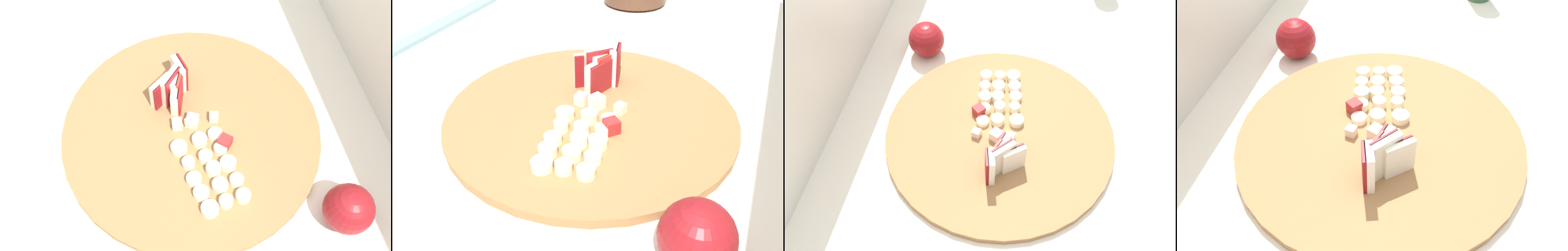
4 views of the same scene
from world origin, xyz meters
TOP-DOWN VIEW (x-y plane):
  - tile_backsplash at (0.00, 0.43)m, footprint 2.40×0.04m
  - cutting_board at (0.01, 0.08)m, footprint 0.46×0.46m
  - apple_wedge_fan at (-0.06, 0.06)m, footprint 0.09×0.07m
  - apple_dice_pile at (0.02, 0.09)m, footprint 0.09×0.10m
  - banana_slice_rows at (0.10, 0.09)m, footprint 0.16×0.11m
  - whole_apple at (0.22, 0.28)m, footprint 0.08×0.08m

SIDE VIEW (x-z plane):
  - tile_backsplash at x=0.00m, z-range 0.00..1.37m
  - cutting_board at x=0.01m, z-range 0.87..0.88m
  - banana_slice_rows at x=0.10m, z-range 0.88..0.90m
  - apple_dice_pile at x=0.02m, z-range 0.88..0.90m
  - whole_apple at x=0.22m, z-range 0.87..0.95m
  - apple_wedge_fan at x=-0.06m, z-range 0.88..0.95m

